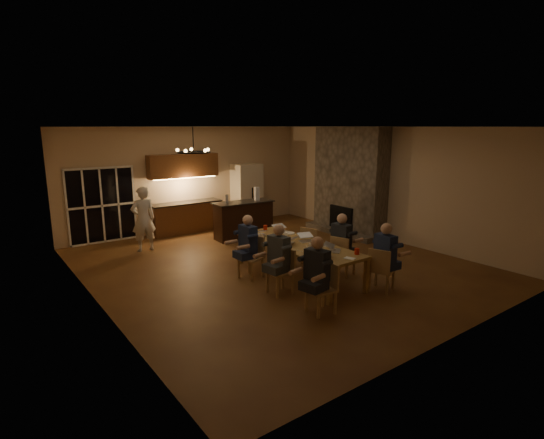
{
  "coord_description": "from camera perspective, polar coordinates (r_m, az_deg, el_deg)",
  "views": [
    {
      "loc": [
        -5.75,
        -7.69,
        3.2
      ],
      "look_at": [
        0.12,
        0.3,
        1.03
      ],
      "focal_mm": 28.0,
      "sensor_mm": 36.0,
      "label": 1
    }
  ],
  "objects": [
    {
      "name": "notepad",
      "position": [
        8.21,
        10.4,
        -5.16
      ],
      "size": [
        0.2,
        0.24,
        0.01
      ],
      "primitive_type": "cube",
      "rotation": [
        0.0,
        0.0,
        0.34
      ],
      "color": "white",
      "rests_on": "dining_table"
    },
    {
      "name": "redcup_mid",
      "position": [
        9.14,
        -0.31,
        -2.79
      ],
      "size": [
        0.1,
        0.1,
        0.12
      ],
      "primitive_type": "cylinder",
      "color": "red",
      "rests_on": "dining_table"
    },
    {
      "name": "can_right",
      "position": [
        9.6,
        3.77,
        -2.08
      ],
      "size": [
        0.06,
        0.06,
        0.12
      ],
      "primitive_type": "cylinder",
      "color": "#B2B2B7",
      "rests_on": "dining_table"
    },
    {
      "name": "chair_left_far",
      "position": [
        9.16,
        -2.91,
        -5.15
      ],
      "size": [
        0.55,
        0.55,
        0.89
      ],
      "primitive_type": null,
      "rotation": [
        0.0,
        0.0,
        -1.28
      ],
      "color": "tan",
      "rests_on": "ground"
    },
    {
      "name": "chair_left_near",
      "position": [
        7.51,
        6.62,
        -9.23
      ],
      "size": [
        0.49,
        0.49,
        0.89
      ],
      "primitive_type": null,
      "rotation": [
        0.0,
        0.0,
        -1.68
      ],
      "color": "tan",
      "rests_on": "ground"
    },
    {
      "name": "kitchenette",
      "position": [
        13.23,
        -11.57,
        3.41
      ],
      "size": [
        2.24,
        0.68,
        2.4
      ],
      "primitive_type": null,
      "color": "brown",
      "rests_on": "ground"
    },
    {
      "name": "mug_back",
      "position": [
        9.58,
        -1.37,
        -2.14
      ],
      "size": [
        0.08,
        0.08,
        0.1
      ],
      "primitive_type": "cylinder",
      "color": "white",
      "rests_on": "dining_table"
    },
    {
      "name": "can_cola",
      "position": [
        10.15,
        -2.46,
        -1.27
      ],
      "size": [
        0.07,
        0.07,
        0.12
      ],
      "primitive_type": "cylinder",
      "color": "#3F0F0C",
      "rests_on": "dining_table"
    },
    {
      "name": "chair_right_near",
      "position": [
        8.71,
        14.58,
        -6.48
      ],
      "size": [
        0.56,
        0.56,
        0.89
      ],
      "primitive_type": null,
      "rotation": [
        0.0,
        0.0,
        1.91
      ],
      "color": "tan",
      "rests_on": "ground"
    },
    {
      "name": "laptop_b",
      "position": [
        8.62,
        8.45,
        -3.51
      ],
      "size": [
        0.42,
        0.42,
        0.23
      ],
      "primitive_type": null,
      "rotation": [
        0.0,
        0.0,
        0.69
      ],
      "color": "silver",
      "rests_on": "dining_table"
    },
    {
      "name": "bar_blender",
      "position": [
        12.47,
        -2.04,
        3.49
      ],
      "size": [
        0.15,
        0.15,
        0.4
      ],
      "primitive_type": "cube",
      "rotation": [
        0.0,
        0.0,
        -0.24
      ],
      "color": "silver",
      "rests_on": "bar_island"
    },
    {
      "name": "bar_island",
      "position": [
        12.42,
        -3.86,
        -0.04
      ],
      "size": [
        1.81,
        0.79,
        1.08
      ],
      "primitive_type": "cube",
      "rotation": [
        0.0,
        0.0,
        -0.06
      ],
      "color": "black",
      "rests_on": "ground"
    },
    {
      "name": "laptop_d",
      "position": [
        9.26,
        4.77,
        -2.3
      ],
      "size": [
        0.38,
        0.35,
        0.23
      ],
      "primitive_type": null,
      "rotation": [
        0.0,
        0.0,
        -0.25
      ],
      "color": "silver",
      "rests_on": "dining_table"
    },
    {
      "name": "person_left_mid",
      "position": [
        8.26,
        0.91,
        -5.33
      ],
      "size": [
        0.69,
        0.69,
        1.38
      ],
      "primitive_type": null,
      "rotation": [
        0.0,
        0.0,
        -1.41
      ],
      "color": "#3E4549",
      "rests_on": "ground"
    },
    {
      "name": "plate_left",
      "position": [
        8.29,
        5.56,
        -4.81
      ],
      "size": [
        0.28,
        0.28,
        0.02
      ],
      "primitive_type": "cylinder",
      "color": "white",
      "rests_on": "dining_table"
    },
    {
      "name": "laptop_c",
      "position": [
        9.05,
        2.0,
        -2.6
      ],
      "size": [
        0.41,
        0.39,
        0.23
      ],
      "primitive_type": null,
      "rotation": [
        0.0,
        0.0,
        3.58
      ],
      "color": "silver",
      "rests_on": "dining_table"
    },
    {
      "name": "bar_bottle",
      "position": [
        12.09,
        -6.08,
        2.76
      ],
      "size": [
        0.09,
        0.09,
        0.24
      ],
      "primitive_type": "cylinder",
      "color": "#99999E",
      "rests_on": "bar_island"
    },
    {
      "name": "standing_person",
      "position": [
        11.51,
        -16.91,
        0.07
      ],
      "size": [
        0.65,
        0.44,
        1.71
      ],
      "primitive_type": "imported",
      "rotation": [
        0.0,
        0.0,
        3.09
      ],
      "color": "silver",
      "rests_on": "ground"
    },
    {
      "name": "redcup_far",
      "position": [
        10.27,
        -0.91,
        -1.1
      ],
      "size": [
        0.09,
        0.09,
        0.12
      ],
      "primitive_type": "cylinder",
      "color": "red",
      "rests_on": "dining_table"
    },
    {
      "name": "plate_far",
      "position": [
        9.96,
        2.28,
        -1.83
      ],
      "size": [
        0.28,
        0.28,
        0.02
      ],
      "primitive_type": "cylinder",
      "color": "white",
      "rests_on": "dining_table"
    },
    {
      "name": "french_doors",
      "position": [
        12.72,
        -21.91,
        1.73
      ],
      "size": [
        1.86,
        0.08,
        2.1
      ],
      "primitive_type": "cube",
      "color": "black",
      "rests_on": "ground"
    },
    {
      "name": "floor",
      "position": [
        10.12,
        0.44,
        -6.07
      ],
      "size": [
        9.0,
        9.0,
        0.0
      ],
      "primitive_type": "plane",
      "color": "brown",
      "rests_on": "ground"
    },
    {
      "name": "person_right_mid",
      "position": [
        9.36,
        9.27,
        -3.35
      ],
      "size": [
        0.66,
        0.66,
        1.38
      ],
      "primitive_type": null,
      "rotation": [
        0.0,
        0.0,
        1.68
      ],
      "color": "#21242A",
      "rests_on": "ground"
    },
    {
      "name": "person_left_near",
      "position": [
        7.42,
        6.04,
        -7.47
      ],
      "size": [
        0.7,
        0.7,
        1.38
      ],
      "primitive_type": null,
      "rotation": [
        0.0,
        0.0,
        -1.38
      ],
      "color": "#21242A",
      "rests_on": "ground"
    },
    {
      "name": "dining_table",
      "position": [
        9.24,
        3.43,
        -5.46
      ],
      "size": [
        1.1,
        3.15,
        0.75
      ],
      "primitive_type": "cube",
      "color": "#AE8845",
      "rests_on": "ground"
    },
    {
      "name": "plate_near",
      "position": [
        9.02,
        7.41,
        -3.45
      ],
      "size": [
        0.26,
        0.26,
        0.02
      ],
      "primitive_type": "cylinder",
      "color": "white",
      "rests_on": "dining_table"
    },
    {
      "name": "right_wall",
      "position": [
        12.54,
        15.4,
        4.58
      ],
      "size": [
        0.04,
        9.0,
        3.2
      ],
      "primitive_type": "cube",
      "color": "#CAAE8E",
      "rests_on": "ground"
    },
    {
      "name": "laptop_f",
      "position": [
        10.05,
        1.31,
        -1.09
      ],
      "size": [
        0.32,
        0.28,
        0.23
      ],
      "primitive_type": null,
      "rotation": [
        0.0,
        0.0,
        -0.02
      ],
      "color": "silver",
      "rests_on": "dining_table"
    },
    {
      "name": "mug_mid",
      "position": [
        9.67,
        1.87,
        -2.02
      ],
      "size": [
        0.07,
        0.07,
        0.1
      ],
      "primitive_type": "cylinder",
      "color": "white",
      "rests_on": "dining_table"
    },
    {
      "name": "chair_right_mid",
      "position": [
        9.45,
        9.56,
        -4.76
      ],
      "size": [
        0.55,
        0.55,
        0.89
      ],
      "primitive_type": null,
      "rotation": [
        0.0,
        0.0,
        1.86
      ],
      "color": "tan",
      "rests_on": "ground"
    },
    {
      "name": "chair_left_mid",
      "position": [
        8.31,
        1.08,
        -7.01
      ],
      "size": [
        0.47,
        0.47,
        0.89
      ],
      "primitive_type": null,
      "rotation": [
        0.0,
        0.0,
        -1.64
      ],
      "color": "tan",
      "rests_on": "ground"
    },
    {
      "name": "laptop_a",
      "position": [
        8.23,
        6.75,
        -4.22
      ],
      "size": [
        0.33,
        0.29,
        0.23
      ],
      "primitive_type": null,
      "rotation": [
        0.0,
        0.0,
        3.11
      ],
      "color": "silver",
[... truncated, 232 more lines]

